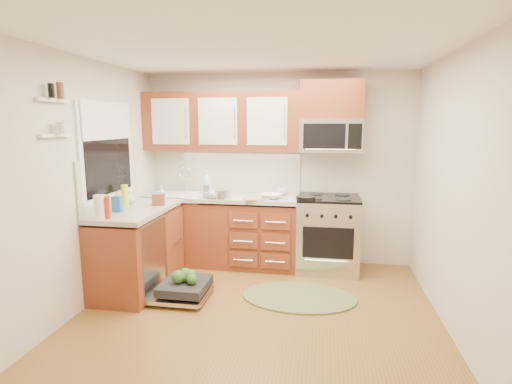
% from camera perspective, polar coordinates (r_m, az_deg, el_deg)
% --- Properties ---
extents(floor, '(3.50, 3.50, 0.00)m').
position_cam_1_polar(floor, '(4.04, -0.01, -17.53)').
color(floor, brown).
rests_on(floor, ground).
extents(ceiling, '(3.50, 3.50, 0.00)m').
position_cam_1_polar(ceiling, '(3.64, -0.01, 20.01)').
color(ceiling, white).
rests_on(ceiling, ground).
extents(wall_back, '(3.50, 0.04, 2.50)m').
position_cam_1_polar(wall_back, '(5.35, 3.14, 3.31)').
color(wall_back, beige).
rests_on(wall_back, ground).
extents(wall_front, '(3.50, 0.04, 2.50)m').
position_cam_1_polar(wall_front, '(1.98, -8.62, -8.10)').
color(wall_front, beige).
rests_on(wall_front, ground).
extents(wall_left, '(0.04, 3.50, 2.50)m').
position_cam_1_polar(wall_left, '(4.29, -23.73, 0.87)').
color(wall_left, beige).
rests_on(wall_left, ground).
extents(wall_right, '(0.04, 3.50, 2.50)m').
position_cam_1_polar(wall_right, '(3.77, 27.25, -0.53)').
color(wall_right, beige).
rests_on(wall_right, ground).
extents(base_cabinet_back, '(2.05, 0.60, 0.85)m').
position_cam_1_polar(base_cabinet_back, '(5.35, -5.09, -5.71)').
color(base_cabinet_back, '#642E16').
rests_on(base_cabinet_back, ground).
extents(base_cabinet_left, '(0.60, 1.25, 0.85)m').
position_cam_1_polar(base_cabinet_left, '(4.77, -16.51, -8.05)').
color(base_cabinet_left, '#642E16').
rests_on(base_cabinet_left, ground).
extents(countertop_back, '(2.07, 0.64, 0.05)m').
position_cam_1_polar(countertop_back, '(5.24, -5.19, -0.73)').
color(countertop_back, '#B4B0A5').
rests_on(countertop_back, base_cabinet_back).
extents(countertop_left, '(0.64, 1.27, 0.05)m').
position_cam_1_polar(countertop_left, '(4.64, -16.69, -2.47)').
color(countertop_left, '#B4B0A5').
rests_on(countertop_left, base_cabinet_left).
extents(backsplash_back, '(2.05, 0.02, 0.57)m').
position_cam_1_polar(backsplash_back, '(5.47, -4.46, 3.02)').
color(backsplash_back, '#B6AFA3').
rests_on(backsplash_back, ground).
extents(backsplash_left, '(0.02, 1.25, 0.57)m').
position_cam_1_polar(backsplash_left, '(4.73, -20.08, 1.38)').
color(backsplash_left, '#B6AFA3').
rests_on(backsplash_left, ground).
extents(upper_cabinets, '(2.05, 0.35, 0.75)m').
position_cam_1_polar(upper_cabinets, '(5.28, -4.98, 10.00)').
color(upper_cabinets, '#642E16').
rests_on(upper_cabinets, ground).
extents(cabinet_over_mw, '(0.76, 0.35, 0.47)m').
position_cam_1_polar(cabinet_over_mw, '(5.12, 10.78, 12.78)').
color(cabinet_over_mw, '#642E16').
rests_on(cabinet_over_mw, ground).
extents(range, '(0.76, 0.64, 0.95)m').
position_cam_1_polar(range, '(5.15, 10.21, -5.87)').
color(range, silver).
rests_on(range, ground).
extents(microwave, '(0.76, 0.38, 0.40)m').
position_cam_1_polar(microwave, '(5.09, 10.63, 7.90)').
color(microwave, silver).
rests_on(microwave, ground).
extents(sink, '(0.62, 0.50, 0.26)m').
position_cam_1_polar(sink, '(5.39, -10.63, -1.63)').
color(sink, white).
rests_on(sink, ground).
extents(dishwasher, '(0.70, 0.60, 0.20)m').
position_cam_1_polar(dishwasher, '(4.46, -10.59, -13.51)').
color(dishwasher, silver).
rests_on(dishwasher, ground).
extents(window, '(0.03, 1.05, 1.05)m').
position_cam_1_polar(window, '(4.67, -20.47, 5.46)').
color(window, white).
rests_on(window, ground).
extents(window_blind, '(0.02, 0.96, 0.40)m').
position_cam_1_polar(window_blind, '(4.65, -20.45, 9.52)').
color(window_blind, white).
rests_on(window_blind, ground).
extents(shelf_upper, '(0.04, 0.40, 0.03)m').
position_cam_1_polar(shelf_upper, '(3.95, -26.99, 11.60)').
color(shelf_upper, white).
rests_on(shelf_upper, ground).
extents(shelf_lower, '(0.04, 0.40, 0.03)m').
position_cam_1_polar(shelf_lower, '(3.94, -26.65, 7.26)').
color(shelf_lower, white).
rests_on(shelf_lower, ground).
extents(rug, '(1.43, 1.19, 0.02)m').
position_cam_1_polar(rug, '(4.46, 6.16, -14.69)').
color(rug, olive).
rests_on(rug, ground).
extents(skillet, '(0.25, 0.25, 0.04)m').
position_cam_1_polar(skillet, '(4.80, 7.08, -0.86)').
color(skillet, black).
rests_on(skillet, range).
extents(stock_pot, '(0.23, 0.23, 0.11)m').
position_cam_1_polar(stock_pot, '(4.99, -4.81, -0.29)').
color(stock_pot, silver).
rests_on(stock_pot, countertop_back).
extents(cutting_board, '(0.35, 0.30, 0.02)m').
position_cam_1_polar(cutting_board, '(4.91, 0.04, -0.97)').
color(cutting_board, '#A3724A').
rests_on(cutting_board, countertop_back).
extents(canister, '(0.11, 0.11, 0.17)m').
position_cam_1_polar(canister, '(5.07, -7.17, 0.14)').
color(canister, silver).
rests_on(canister, countertop_back).
extents(paper_towel_roll, '(0.12, 0.12, 0.24)m').
position_cam_1_polar(paper_towel_roll, '(4.20, -21.44, -2.01)').
color(paper_towel_roll, white).
rests_on(paper_towel_roll, countertop_left).
extents(mustard_bottle, '(0.10, 0.10, 0.24)m').
position_cam_1_polar(mustard_bottle, '(4.78, -18.24, -0.44)').
color(mustard_bottle, yellow).
rests_on(mustard_bottle, countertop_left).
extents(red_bottle, '(0.08, 0.08, 0.22)m').
position_cam_1_polar(red_bottle, '(4.19, -20.48, -2.09)').
color(red_bottle, '#B72E0F').
rests_on(red_bottle, countertop_left).
extents(wooden_box, '(0.15, 0.12, 0.13)m').
position_cam_1_polar(wooden_box, '(4.70, -13.75, -1.06)').
color(wooden_box, brown).
rests_on(wooden_box, countertop_left).
extents(blue_carton, '(0.11, 0.07, 0.16)m').
position_cam_1_polar(blue_carton, '(4.48, -19.21, -1.66)').
color(blue_carton, '#235CA5').
rests_on(blue_carton, countertop_left).
extents(bowl_a, '(0.30, 0.30, 0.06)m').
position_cam_1_polar(bowl_a, '(4.98, 2.18, -0.60)').
color(bowl_a, '#999999').
rests_on(bowl_a, countertop_back).
extents(bowl_b, '(0.33, 0.33, 0.08)m').
position_cam_1_polar(bowl_b, '(5.05, -5.99, -0.38)').
color(bowl_b, '#999999').
rests_on(bowl_b, countertop_back).
extents(cup, '(0.16, 0.16, 0.10)m').
position_cam_1_polar(cup, '(5.22, 3.79, 0.10)').
color(cup, '#999999').
rests_on(cup, countertop_back).
extents(soap_bottle_a, '(0.15, 0.15, 0.31)m').
position_cam_1_polar(soap_bottle_a, '(5.28, -7.03, 1.31)').
color(soap_bottle_a, '#999999').
rests_on(soap_bottle_a, countertop_back).
extents(soap_bottle_b, '(0.12, 0.12, 0.21)m').
position_cam_1_polar(soap_bottle_b, '(4.82, -13.35, -0.32)').
color(soap_bottle_b, '#999999').
rests_on(soap_bottle_b, countertop_left).
extents(soap_bottle_c, '(0.14, 0.14, 0.16)m').
position_cam_1_polar(soap_bottle_c, '(4.88, -17.61, -0.67)').
color(soap_bottle_c, '#999999').
rests_on(soap_bottle_c, countertop_left).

